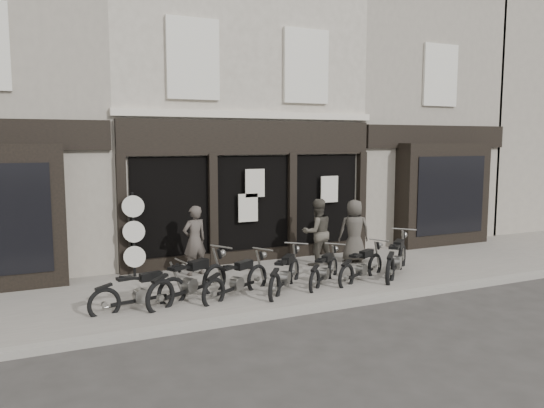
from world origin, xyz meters
name	(u,v)px	position (x,y,z in m)	size (l,w,h in m)	color
ground_plane	(304,292)	(0.00, 0.00, 0.00)	(90.00, 90.00, 0.00)	#2D2B28
pavement	(286,280)	(0.00, 0.90, 0.06)	(30.00, 4.20, 0.12)	slate
kerb	(333,305)	(0.00, -1.25, 0.07)	(30.00, 0.25, 0.13)	gray
central_building	(216,118)	(0.00, 5.95, 4.08)	(7.30, 6.22, 8.34)	#BBB2A0
neighbour_right	(382,122)	(6.35, 5.90, 4.04)	(5.60, 6.73, 8.34)	gray
filler_right	(537,124)	(14.50, 6.00, 4.10)	(11.00, 6.00, 8.20)	gray
motorcycle_0	(141,295)	(-3.59, 0.03, 0.38)	(2.00, 0.65, 0.96)	black
motorcycle_1	(190,285)	(-2.57, 0.16, 0.43)	(2.07, 1.38, 1.09)	black
motorcycle_2	(237,283)	(-1.57, 0.05, 0.39)	(1.88, 1.23, 0.99)	black
motorcycle_3	(285,277)	(-0.45, 0.02, 0.40)	(1.61, 1.69, 1.00)	black
motorcycle_4	(324,273)	(0.60, 0.13, 0.36)	(1.55, 1.42, 0.91)	black
motorcycle_5	(362,269)	(1.55, 0.02, 0.38)	(1.84, 1.14, 0.96)	black
motorcycle_6	(397,261)	(2.60, 0.08, 0.44)	(1.88, 1.76, 1.11)	black
man_left	(195,240)	(-1.89, 2.09, 0.97)	(0.62, 0.41, 1.70)	#423C36
man_centre	(317,232)	(1.32, 1.75, 1.00)	(0.85, 0.66, 1.75)	#464239
man_right	(354,231)	(2.42, 1.67, 0.96)	(0.83, 0.54, 1.69)	#403B35
advert_sign_post	(134,238)	(-3.25, 2.54, 1.05)	(0.52, 0.34, 2.15)	black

